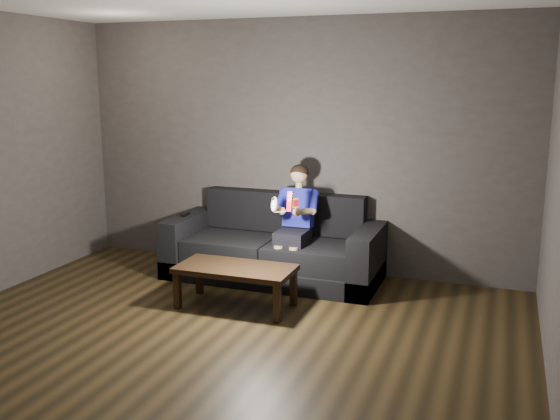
% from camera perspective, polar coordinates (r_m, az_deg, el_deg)
% --- Properties ---
extents(floor, '(5.00, 5.00, 0.00)m').
position_cam_1_polar(floor, '(4.87, -8.14, -13.32)').
color(floor, black).
rests_on(floor, ground).
extents(back_wall, '(5.00, 0.04, 2.70)m').
position_cam_1_polar(back_wall, '(6.75, 1.57, 5.82)').
color(back_wall, '#3C3633').
rests_on(back_wall, ground).
extents(sofa, '(2.23, 0.96, 0.86)m').
position_cam_1_polar(sofa, '(6.59, -0.51, -3.79)').
color(sofa, black).
rests_on(sofa, floor).
extents(child, '(0.45, 0.55, 1.11)m').
position_cam_1_polar(child, '(6.35, 1.44, -0.31)').
color(child, black).
rests_on(child, sofa).
extents(wii_remote_red, '(0.05, 0.07, 0.20)m').
position_cam_1_polar(wii_remote_red, '(5.88, 0.90, 0.80)').
color(wii_remote_red, red).
rests_on(wii_remote_red, child).
extents(nunchuk_white, '(0.07, 0.10, 0.16)m').
position_cam_1_polar(nunchuk_white, '(5.95, -0.54, 0.55)').
color(nunchuk_white, silver).
rests_on(nunchuk_white, child).
extents(wii_remote_black, '(0.05, 0.16, 0.03)m').
position_cam_1_polar(wii_remote_black, '(6.85, -8.65, -0.39)').
color(wii_remote_black, black).
rests_on(wii_remote_black, sofa).
extents(coffee_table, '(1.07, 0.54, 0.39)m').
position_cam_1_polar(coffee_table, '(5.74, -4.09, -5.66)').
color(coffee_table, black).
rests_on(coffee_table, floor).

